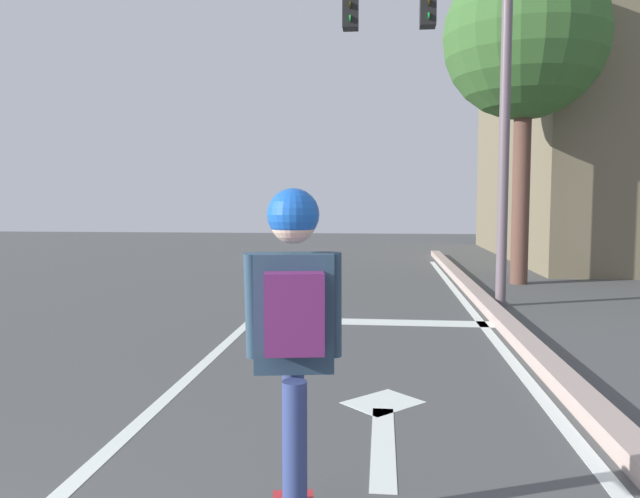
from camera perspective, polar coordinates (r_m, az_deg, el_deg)
name	(u,v)px	position (r m, az deg, el deg)	size (l,w,h in m)	color
lane_line_center	(219,350)	(6.84, -9.47, -9.33)	(0.12, 20.00, 0.01)	silver
lane_line_curbside	(509,357)	(6.74, 17.36, -9.69)	(0.12, 20.00, 0.01)	silver
stop_bar	(371,322)	(8.28, 4.79, -6.84)	(3.26, 0.40, 0.01)	silver
lane_arrow_stem	(383,444)	(4.31, 5.95, -17.76)	(0.16, 1.40, 0.01)	silver
lane_arrow_head	(383,402)	(5.10, 5.94, -14.14)	(0.56, 0.44, 0.01)	silver
curb_strip	(534,352)	(6.77, 19.48, -9.08)	(0.24, 24.00, 0.14)	#A79289
skater	(294,319)	(2.80, -2.49, -6.61)	(0.45, 0.61, 1.61)	navy
traffic_signal_mast	(447,64)	(9.88, 11.83, 16.63)	(3.62, 0.34, 5.42)	#60535A
roadside_tree	(525,39)	(12.90, 18.70, 18.17)	(3.12, 3.12, 6.32)	brown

